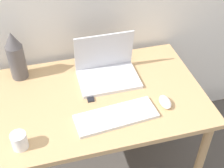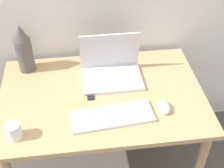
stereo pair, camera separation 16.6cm
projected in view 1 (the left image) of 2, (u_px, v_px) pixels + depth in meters
desk at (102, 106)px, 1.80m from camera, size 1.14×0.76×0.71m
laptop at (107, 69)px, 1.82m from camera, size 0.35×0.25×0.26m
keyboard at (116, 116)px, 1.60m from camera, size 0.44×0.19×0.02m
mouse at (165, 102)px, 1.67m from camera, size 0.06×0.10×0.04m
vase at (16, 56)px, 1.77m from camera, size 0.10×0.10×0.30m
mp3_player at (90, 98)px, 1.71m from camera, size 0.04×0.06×0.01m
mug at (19, 141)px, 1.44m from camera, size 0.07×0.07×0.09m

